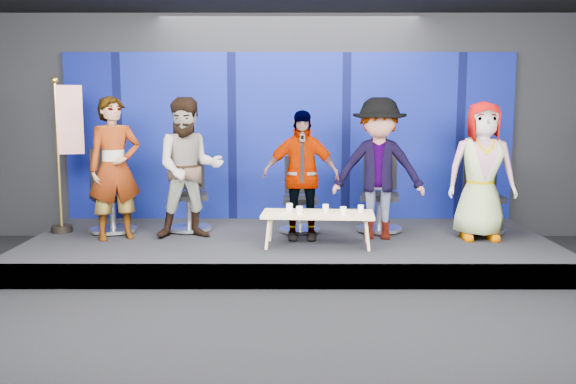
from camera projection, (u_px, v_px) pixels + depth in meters
The scene contains 21 objects.
ground at pixel (289, 319), 6.37m from camera, with size 10.00×10.00×0.00m, color black.
room_walls at pixel (289, 71), 6.04m from camera, with size 10.02×8.02×3.51m.
riser at pixel (289, 248), 8.83m from camera, with size 7.00×3.00×0.30m, color black.
backdrop at pixel (289, 137), 10.06m from camera, with size 7.00×0.08×2.60m, color #060C4F.
chair_a at pixel (111, 205), 9.11m from camera, with size 0.89×0.89×1.18m.
panelist_a at pixel (115, 168), 8.56m from camera, with size 0.70×0.46×1.92m, color black.
chair_b at pixel (189, 204), 9.22m from camera, with size 0.77×0.77×1.18m.
panelist_b at pixel (189, 168), 8.65m from camera, with size 0.93×0.72×1.90m, color black.
chair_c at pixel (300, 207), 9.14m from camera, with size 0.60×0.60×1.07m.
panelist_c at pixel (301, 175), 8.57m from camera, with size 1.02×0.42×1.73m, color black.
chair_d at pixel (380, 204), 9.18m from camera, with size 0.75×0.75×1.17m.
panelist_d at pixel (379, 169), 8.60m from camera, with size 1.23×0.71×1.90m, color black.
chair_e at pixel (482, 206), 9.11m from camera, with size 0.67×0.67×1.14m.
panelist_e at pixel (482, 171), 8.56m from camera, with size 0.91×0.59×1.85m, color black.
coffee_table at pixel (318, 215), 8.19m from camera, with size 1.46×0.70×0.44m.
mug_a at pixel (289, 207), 8.29m from camera, with size 0.08×0.08×0.10m, color silver.
mug_b at pixel (299, 210), 8.08m from camera, with size 0.08×0.08×0.10m, color silver.
mug_c at pixel (326, 208), 8.27m from camera, with size 0.08×0.08×0.09m, color silver.
mug_d at pixel (343, 210), 8.08m from camera, with size 0.08×0.08×0.09m, color silver.
mug_e at pixel (361, 208), 8.23m from camera, with size 0.08×0.08×0.09m, color silver.
flag_stand at pixel (66, 151), 8.99m from camera, with size 0.50×0.29×2.19m.
Camera 1 is at (0.00, -6.14, 2.13)m, focal length 40.00 mm.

